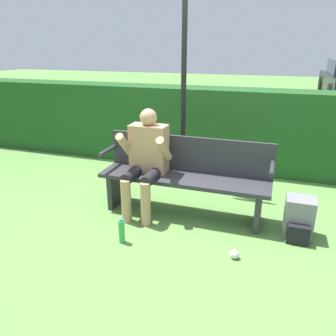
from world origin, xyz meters
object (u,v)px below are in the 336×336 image
park_bench (185,175)px  backpack (299,219)px  person_seated (146,157)px  signpost (184,61)px  water_bottle (122,231)px

park_bench → backpack: (1.25, -0.15, -0.27)m
person_seated → signpost: (0.16, 0.93, 1.00)m
backpack → signpost: 2.33m
park_bench → water_bottle: bearing=-116.1°
water_bottle → signpost: 2.27m
signpost → park_bench: bearing=-71.8°
water_bottle → signpost: size_ratio=0.09×
person_seated → backpack: person_seated is taller
person_seated → backpack: bearing=-1.2°
park_bench → person_seated: bearing=-164.8°
signpost → backpack: bearing=-32.4°
water_bottle → park_bench: bearing=63.9°
park_bench → signpost: size_ratio=0.66×
person_seated → water_bottle: bearing=-88.4°
person_seated → water_bottle: 0.91m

